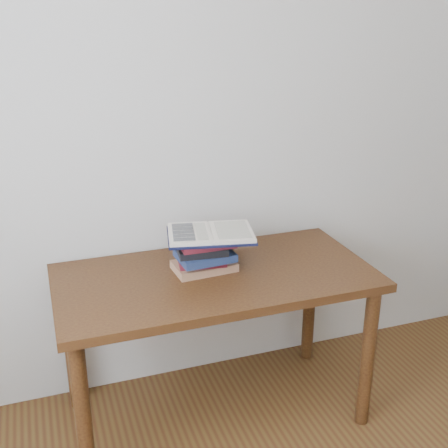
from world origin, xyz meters
name	(u,v)px	position (x,y,z in m)	size (l,w,h in m)	color
desk	(216,295)	(-0.08, 1.38, 0.60)	(1.31, 0.65, 0.70)	#4C2F13
book_stack	(204,255)	(-0.11, 1.42, 0.77)	(0.26, 0.20, 0.15)	#AC7958
open_book	(211,234)	(-0.08, 1.43, 0.86)	(0.39, 0.31, 0.03)	black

